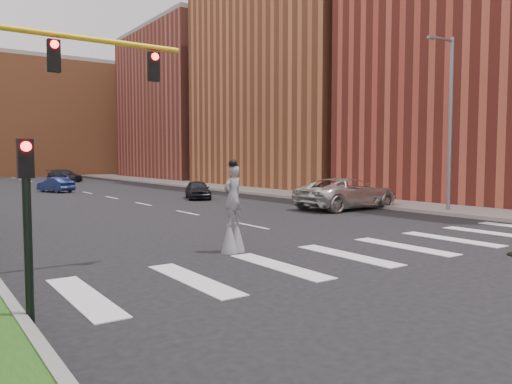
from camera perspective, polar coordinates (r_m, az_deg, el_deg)
name	(u,v)px	position (r m, az deg, el deg)	size (l,w,h in m)	color
ground_plane	(403,256)	(15.47, 16.47, -7.06)	(160.00, 160.00, 0.00)	black
sidewalk_right	(261,191)	(42.32, 0.52, 0.16)	(5.00, 90.00, 0.18)	gray
building_mid	(308,68)	(52.81, 5.98, 13.88)	(16.00, 22.00, 24.00)	#AB5E35
building_far	(197,107)	(72.30, -6.71, 9.59)	(16.00, 22.00, 20.00)	brown
building_backdrop	(41,120)	(89.50, -23.34, 7.57)	(26.00, 14.00, 18.00)	#AB5E35
streetlight	(449,119)	(27.61, 21.21, 7.83)	(2.05, 0.20, 9.00)	slate
traffic_signal	(19,103)	(12.72, -25.45, 9.15)	(5.30, 0.23, 6.20)	black
secondary_signal	(27,216)	(9.17, -24.69, -2.48)	(0.25, 0.21, 3.23)	black
stilt_performer	(233,215)	(15.31, -2.65, -2.65)	(0.83, 0.59, 2.86)	#362115
suv_crossing	(347,193)	(28.71, 10.36, -0.15)	(2.92, 6.34, 1.76)	beige
car_near	(198,190)	(35.21, -6.67, 0.27)	(1.54, 3.82, 1.30)	black
car_mid	(56,185)	(44.94, -21.93, 0.78)	(1.32, 3.78, 1.25)	navy
car_far	(65,176)	(63.50, -21.03, 1.75)	(2.03, 5.00, 1.45)	black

